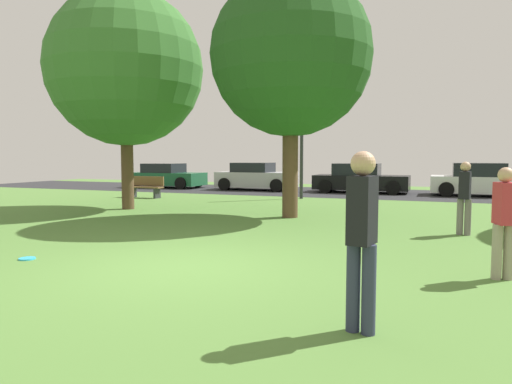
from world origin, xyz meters
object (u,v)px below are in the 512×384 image
Objects in this scene: person_catcher at (362,232)px; parked_car_white at (483,181)px; person_walking at (504,218)px; maple_tree_near at (125,69)px; frisbee_disc at (27,259)px; oak_tree_left at (291,56)px; parked_car_silver at (256,177)px; parked_car_green at (166,176)px; person_thrower at (465,195)px; street_lamp_post at (302,144)px; park_bench at (146,187)px; parked_car_black at (360,179)px.

person_catcher reaches higher than parked_car_white.
parked_car_white is at bearing -20.62° from person_walking.
maple_tree_near is 12.65m from person_catcher.
person_walking reaches higher than frisbee_disc.
oak_tree_left is 1.70× the size of parked_car_silver.
person_walking is 21.22m from parked_car_green.
oak_tree_left is 5.65m from maple_tree_near.
person_catcher is (-1.22, -6.69, 0.11)m from person_thrower.
oak_tree_left is 1.67× the size of parked_car_green.
frisbee_disc is 0.06× the size of street_lamp_post.
parked_car_green is 0.94× the size of parked_car_white.
street_lamp_post is at bearing 53.06° from maple_tree_near.
parked_car_black is at bearing -142.37° from park_bench.
parked_car_silver reaches higher than frisbee_disc.
parked_car_silver is 10.64m from parked_car_white.
oak_tree_left is at bearing -77.14° from street_lamp_post.
parked_car_white is (5.75, 9.89, -3.90)m from oak_tree_left.
frisbee_disc is at bearing 115.20° from park_bench.
person_walking is 1.00× the size of park_bench.
parked_car_white is at bearing 1.14° from parked_car_green.
parked_car_silver reaches higher than parked_car_black.
person_walking is at bearing -18.95° from person_catcher.
person_catcher is at bearing -65.40° from parked_car_silver.
maple_tree_near is 4.46× the size of park_bench.
street_lamp_post is (-6.18, 11.16, 1.37)m from person_walking.
maple_tree_near is 11.30m from parked_car_green.
oak_tree_left reaches higher than parked_car_white.
person_catcher reaches higher than frisbee_disc.
parked_car_black is 5.33m from parked_car_white.
parked_car_black is at bearing 67.30° from street_lamp_post.
parked_car_green is 5.33m from parked_car_silver.
parked_car_silver is (-4.89, 9.71, -3.90)m from oak_tree_left.
person_thrower is at bearing -51.17° from street_lamp_post.
park_bench is at bearing -65.31° from parked_car_green.
maple_tree_near is at bearing 45.49° from person_walking.
parked_car_white is 2.73× the size of park_bench.
maple_tree_near is at bearing 114.20° from frisbee_disc.
parked_car_green is (-4.57, 9.53, -3.98)m from maple_tree_near.
person_walking is (1.56, 2.79, -0.14)m from person_catcher.
person_walking is at bearing -73.86° from parked_car_black.
parked_car_white is at bearing -155.43° from park_bench.
maple_tree_near reaches higher than park_bench.
parked_car_black is (2.95, 16.86, 0.63)m from frisbee_disc.
frisbee_disc is 18.19m from parked_car_green.
person_catcher is at bearing -81.00° from parked_car_black.
person_catcher is 3.20m from person_walking.
maple_tree_near is at bearing -94.50° from parked_car_silver.
oak_tree_left is at bearing 32.34° from person_catcher.
frisbee_disc is at bearing -110.15° from oak_tree_left.
frisbee_disc is at bearing -41.96° from person_thrower.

